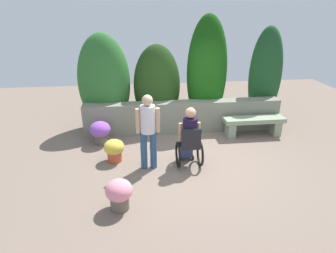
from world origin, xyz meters
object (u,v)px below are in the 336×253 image
Objects in this scene: person_in_wheelchair at (189,139)px; person_standing_companion at (148,128)px; flower_pot_purple_near at (114,149)px; flower_pot_terracotta_by_wall at (100,131)px; flower_pot_red_accent at (119,193)px; stone_bench at (254,123)px.

person_in_wheelchair is 0.82× the size of person_standing_companion.
person_in_wheelchair reaches higher than flower_pot_purple_near.
flower_pot_red_accent is at bearing -77.91° from flower_pot_terracotta_by_wall.
flower_pot_terracotta_by_wall is (-3.96, -0.08, 0.00)m from stone_bench.
person_standing_companion reaches higher than flower_pot_red_accent.
stone_bench is 2.41m from person_in_wheelchair.
person_in_wheelchair is 2.61× the size of flower_pot_purple_near.
flower_pot_red_accent reaches higher than flower_pot_purple_near.
stone_bench is at bearing 1.14° from flower_pot_terracotta_by_wall.
flower_pot_terracotta_by_wall is at bearing 140.00° from person_in_wheelchair.
person_standing_companion is (-2.84, -1.36, 0.59)m from stone_bench.
person_in_wheelchair is 2.25× the size of flower_pot_terracotta_by_wall.
flower_pot_terracotta_by_wall is (-0.38, 0.91, 0.06)m from flower_pot_purple_near.
flower_pot_purple_near is at bearing -172.91° from stone_bench.
person_standing_companion is 2.92× the size of flower_pot_red_accent.
flower_pot_red_accent is at bearing -144.65° from person_in_wheelchair.
flower_pot_red_accent is at bearing -150.22° from stone_bench.
person_standing_companion is 1.56m from flower_pot_red_accent.
stone_bench is at bearing 15.39° from flower_pot_purple_near.
flower_pot_terracotta_by_wall is (-1.99, 1.26, -0.28)m from person_in_wheelchair.
stone_bench is 3.96m from flower_pot_terracotta_by_wall.
flower_pot_terracotta_by_wall is at bearing 116.28° from person_standing_companion.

